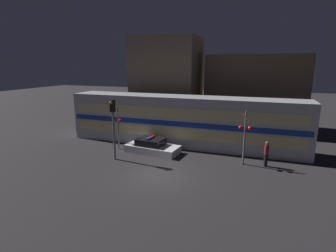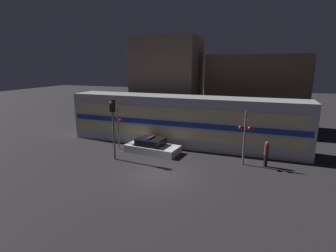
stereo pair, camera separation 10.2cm
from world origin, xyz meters
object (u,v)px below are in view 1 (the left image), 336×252
(police_car, at_px, (152,147))
(crossing_signal_near, at_px, (245,134))
(train, at_px, (182,121))
(pedestrian, at_px, (266,154))
(traffic_light_corner, at_px, (113,120))

(police_car, relative_size, crossing_signal_near, 1.16)
(police_car, bearing_deg, train, 66.50)
(train, height_order, crossing_signal_near, train)
(pedestrian, height_order, crossing_signal_near, crossing_signal_near)
(train, relative_size, pedestrian, 11.38)
(crossing_signal_near, bearing_deg, train, 149.57)
(train, distance_m, traffic_light_corner, 6.52)
(train, bearing_deg, traffic_light_corner, -124.05)
(crossing_signal_near, distance_m, traffic_light_corner, 9.38)
(train, xyz_separation_m, pedestrian, (6.99, -3.00, -1.22))
(traffic_light_corner, bearing_deg, train, 55.95)
(train, distance_m, pedestrian, 7.70)
(pedestrian, bearing_deg, train, 156.73)
(crossing_signal_near, relative_size, traffic_light_corner, 0.86)
(traffic_light_corner, bearing_deg, pedestrian, 12.51)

